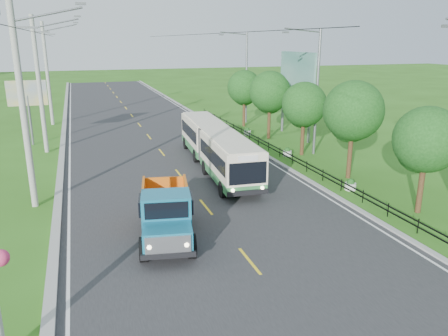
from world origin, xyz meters
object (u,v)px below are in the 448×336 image
tree_second (425,143)px  planter_far (247,132)px  pole_near (24,108)px  planter_mid (287,152)px  planter_near (350,185)px  bus (216,145)px  tree_third (353,114)px  dump_truck (166,210)px  billboard_left (27,97)px  streetlight_mid (315,88)px  pole_far (48,73)px  tree_fourth (304,107)px  billboard_right (297,75)px  tree_fifth (270,94)px  pole_mid (40,85)px  streetlight_far (245,74)px  tree_back (244,89)px

tree_second → planter_far: bearing=93.6°
pole_near → planter_mid: size_ratio=14.93×
pole_near → planter_near: size_ratio=14.93×
tree_second → bus: size_ratio=0.38×
tree_third → dump_truck: 13.73m
billboard_left → tree_third: bearing=-39.3°
streetlight_mid → pole_far: bearing=134.9°
planter_mid → bus: 6.23m
tree_fourth → billboard_right: 6.59m
tree_fifth → tree_second: bearing=-90.0°
pole_near → billboard_left: size_ratio=1.92×
pole_mid → pole_far: size_ratio=1.00×
streetlight_far → bus: streetlight_far is taller
tree_back → streetlight_mid: size_ratio=0.61×
pole_far → streetlight_mid: size_ratio=1.10×
streetlight_mid → billboard_right: size_ratio=1.24×
pole_far → planter_far: (16.86, -11.00, -4.81)m
pole_mid → streetlight_mid: size_ratio=1.10×
planter_far → tree_fourth: bearing=-80.9°
pole_near → tree_second: size_ratio=1.89×
tree_second → tree_back: (0.00, 24.00, 0.13)m
tree_fourth → planter_near: 8.87m
pole_near → tree_fifth: size_ratio=1.72×
streetlight_mid → streetlight_far: bearing=90.0°
pole_near → billboard_left: bearing=94.7°
pole_mid → planter_mid: size_ratio=14.93×
tree_second → streetlight_mid: bearing=86.2°
tree_second → tree_third: size_ratio=0.88×
tree_fourth → billboard_right: (2.44, 5.86, 1.76)m
pole_far → bus: pole_far is taller
planter_far → pole_far: bearing=146.9°
tree_fifth → streetlight_far: bearing=84.3°
dump_truck → tree_fourth: bearing=51.6°
pole_far → billboard_right: bearing=-32.3°
tree_third → bus: size_ratio=0.43×
streetlight_mid → tree_back: bearing=93.7°
pole_far → billboard_right: pole_far is taller
planter_mid → tree_second: bearing=-84.0°
streetlight_far → billboard_left: streetlight_far is taller
tree_fourth → planter_far: bearing=99.1°
tree_back → pole_far: bearing=159.3°
planter_mid → billboard_right: 8.68m
pole_near → pole_far: same height
planter_mid → dump_truck: bearing=-135.7°
tree_third → tree_second: bearing=-90.0°
tree_fifth → planter_far: tree_fifth is taller
tree_second → planter_near: tree_second is taller
pole_mid → bus: pole_mid is taller
billboard_right → pole_near: bearing=-151.9°
tree_back → tree_fourth: bearing=-90.0°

